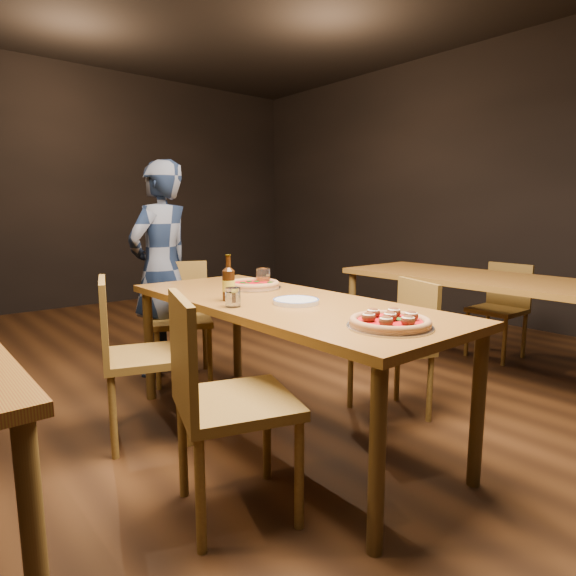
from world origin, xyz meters
TOP-DOWN VIEW (x-y plane):
  - ground at (0.00, 0.00)m, footprint 9.00×9.00m
  - room_shell at (0.00, 0.00)m, footprint 9.00×9.00m
  - table_main at (0.00, 0.00)m, footprint 0.80×2.00m
  - table_right at (1.70, -0.20)m, footprint 0.80×2.00m
  - chair_main_nw at (-0.58, -0.42)m, footprint 0.56×0.56m
  - chair_main_sw at (-0.57, 0.44)m, footprint 0.54×0.54m
  - chair_main_e at (0.65, -0.21)m, footprint 0.50×0.50m
  - chair_end at (0.00, 1.15)m, footprint 0.55×0.55m
  - chair_nbr_right at (2.27, -0.05)m, footprint 0.39×0.39m
  - pizza_meatball at (-0.05, -0.75)m, footprint 0.35×0.35m
  - pizza_margherita at (0.12, 0.42)m, footprint 0.34×0.34m
  - plate_stack at (-0.01, -0.12)m, footprint 0.24×0.24m
  - beer_bottle at (-0.22, 0.16)m, footprint 0.07×0.07m
  - water_glass at (-0.30, 0.01)m, footprint 0.08×0.08m
  - amber_glass at (0.22, 0.46)m, footprint 0.09×0.09m
  - diner at (-0.03, 1.37)m, footprint 0.67×0.56m

SIDE VIEW (x-z plane):
  - ground at x=0.00m, z-range 0.00..0.00m
  - chair_nbr_right at x=2.27m, z-range 0.00..0.82m
  - chair_main_e at x=0.65m, z-range 0.00..0.84m
  - chair_end at x=0.00m, z-range 0.00..0.88m
  - chair_main_sw at x=-0.57m, z-range 0.00..0.92m
  - chair_main_nw at x=-0.58m, z-range 0.00..0.95m
  - table_main at x=0.00m, z-range 0.30..1.05m
  - table_right at x=1.70m, z-range 0.30..1.05m
  - plate_stack at x=-0.01m, z-range 0.75..0.77m
  - pizza_margherita at x=0.12m, z-range 0.75..0.79m
  - pizza_meatball at x=-0.05m, z-range 0.74..0.81m
  - diner at x=-0.03m, z-range 0.00..1.58m
  - water_glass at x=-0.30m, z-range 0.75..0.84m
  - amber_glass at x=0.22m, z-range 0.75..0.86m
  - beer_bottle at x=-0.22m, z-range 0.72..0.95m
  - room_shell at x=0.00m, z-range -2.64..6.36m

